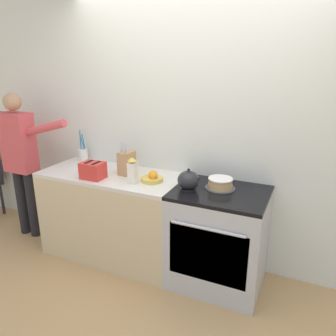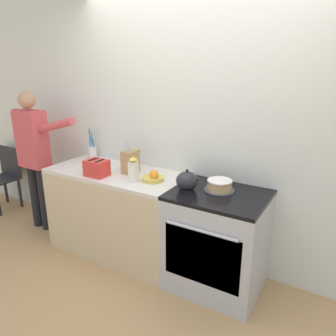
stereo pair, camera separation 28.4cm
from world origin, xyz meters
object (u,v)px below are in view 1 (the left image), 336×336
at_px(layer_cake, 220,184).
at_px(fruit_bowl, 152,177).
at_px(stove_range, 218,238).
at_px(tea_kettle, 189,180).
at_px(utensil_crock, 83,154).
at_px(knife_block, 127,163).
at_px(toaster, 93,170).
at_px(person_baker, 20,154).
at_px(milk_carton, 132,171).

relative_size(layer_cake, fruit_bowl, 1.28).
height_order(stove_range, fruit_bowl, fruit_bowl).
distance_m(tea_kettle, utensil_crock, 1.37).
relative_size(knife_block, fruit_bowl, 1.60).
height_order(knife_block, toaster, knife_block).
xyz_separation_m(stove_range, person_baker, (-2.21, -0.06, 0.52)).
distance_m(milk_carton, person_baker, 1.44).
relative_size(stove_range, toaster, 3.96).
distance_m(layer_cake, utensil_crock, 1.59).
height_order(stove_range, toaster, toaster).
bearing_deg(milk_carton, toaster, -173.33).
bearing_deg(utensil_crock, toaster, -43.32).
distance_m(utensil_crock, person_baker, 0.68).
xyz_separation_m(utensil_crock, milk_carton, (0.83, -0.36, 0.04)).
xyz_separation_m(toaster, milk_carton, (0.40, 0.05, 0.04)).
bearing_deg(fruit_bowl, milk_carton, -141.83).
height_order(layer_cake, person_baker, person_baker).
bearing_deg(stove_range, person_baker, -178.45).
distance_m(knife_block, person_baker, 1.28).
bearing_deg(knife_block, fruit_bowl, -13.36).
bearing_deg(stove_range, milk_carton, -170.37).
bearing_deg(knife_block, tea_kettle, -9.47).
bearing_deg(person_baker, tea_kettle, -3.10).
xyz_separation_m(utensil_crock, toaster, (0.44, -0.41, -0.00)).
relative_size(tea_kettle, milk_carton, 0.97).
distance_m(utensil_crock, toaster, 0.60).
bearing_deg(person_baker, toaster, -9.52).
height_order(knife_block, person_baker, person_baker).
height_order(stove_range, knife_block, knife_block).
height_order(stove_range, layer_cake, layer_cake).
relative_size(knife_block, utensil_crock, 0.94).
bearing_deg(fruit_bowl, tea_kettle, -6.07).
distance_m(layer_cake, person_baker, 2.19).
height_order(tea_kettle, toaster, tea_kettle).
xyz_separation_m(stove_range, knife_block, (-0.94, 0.05, 0.56)).
bearing_deg(knife_block, person_baker, -174.87).
bearing_deg(utensil_crock, milk_carton, -23.67).
distance_m(layer_cake, fruit_bowl, 0.61).
xyz_separation_m(tea_kettle, toaster, (-0.90, -0.12, -0.00)).
bearing_deg(stove_range, tea_kettle, -167.52).
distance_m(toaster, person_baker, 1.05).
distance_m(stove_range, knife_block, 1.09).
xyz_separation_m(milk_carton, person_baker, (-1.44, 0.07, -0.03)).
bearing_deg(knife_block, stove_range, -3.30).
relative_size(stove_range, person_baker, 0.55).
height_order(layer_cake, knife_block, knife_block).
xyz_separation_m(fruit_bowl, toaster, (-0.54, -0.16, 0.04)).
bearing_deg(layer_cake, stove_range, -70.34).
xyz_separation_m(layer_cake, utensil_crock, (-1.58, 0.17, 0.03)).
xyz_separation_m(fruit_bowl, milk_carton, (-0.14, -0.11, 0.07)).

